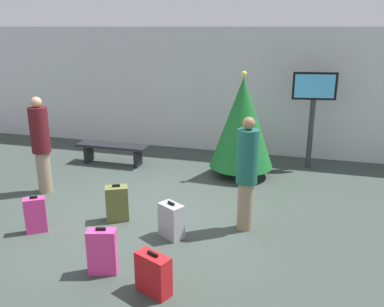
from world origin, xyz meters
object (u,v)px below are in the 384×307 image
(suitcase_2, at_px, (36,215))
(traveller_0, at_px, (41,143))
(flight_info_kiosk, at_px, (313,101))
(holiday_tree, at_px, (242,123))
(suitcase_4, at_px, (153,274))
(waiting_bench, at_px, (113,149))
(suitcase_1, at_px, (102,251))
(suitcase_0, at_px, (117,203))
(traveller_1, at_px, (247,172))
(suitcase_3, at_px, (171,221))

(suitcase_2, bearing_deg, traveller_0, 120.22)
(flight_info_kiosk, xyz_separation_m, traveller_0, (-5.00, -2.98, -0.55))
(holiday_tree, distance_m, traveller_0, 4.09)
(traveller_0, distance_m, suitcase_4, 4.12)
(waiting_bench, height_order, suitcase_1, suitcase_1)
(suitcase_0, distance_m, suitcase_1, 1.56)
(holiday_tree, bearing_deg, flight_info_kiosk, 34.96)
(traveller_0, bearing_deg, traveller_1, -6.63)
(waiting_bench, xyz_separation_m, suitcase_1, (1.91, -4.17, -0.06))
(holiday_tree, xyz_separation_m, suitcase_1, (-1.15, -4.21, -0.88))
(suitcase_2, bearing_deg, suitcase_0, 34.76)
(suitcase_4, bearing_deg, suitcase_3, 99.65)
(suitcase_0, relative_size, suitcase_3, 1.10)
(flight_info_kiosk, bearing_deg, suitcase_2, -132.81)
(suitcase_0, bearing_deg, traveller_1, 7.55)
(flight_info_kiosk, relative_size, suitcase_0, 3.42)
(holiday_tree, xyz_separation_m, waiting_bench, (-3.06, -0.04, -0.83))
(suitcase_3, bearing_deg, waiting_bench, 129.59)
(suitcase_2, bearing_deg, suitcase_4, -22.21)
(traveller_0, relative_size, suitcase_0, 2.96)
(suitcase_3, bearing_deg, suitcase_1, -115.76)
(flight_info_kiosk, height_order, traveller_1, flight_info_kiosk)
(suitcase_2, distance_m, suitcase_3, 2.17)
(traveller_1, relative_size, suitcase_4, 3.32)
(holiday_tree, xyz_separation_m, suitcase_3, (-0.58, -3.04, -0.92))
(holiday_tree, relative_size, suitcase_1, 3.44)
(waiting_bench, xyz_separation_m, traveller_1, (3.54, -2.41, 0.62))
(holiday_tree, relative_size, traveller_0, 1.20)
(holiday_tree, xyz_separation_m, suitcase_2, (-2.71, -3.47, -0.90))
(flight_info_kiosk, bearing_deg, waiting_bench, -166.99)
(flight_info_kiosk, relative_size, suitcase_2, 3.58)
(holiday_tree, relative_size, waiting_bench, 1.33)
(holiday_tree, bearing_deg, suitcase_0, -121.13)
(traveller_1, bearing_deg, holiday_tree, 100.93)
(flight_info_kiosk, height_order, traveller_0, flight_info_kiosk)
(flight_info_kiosk, height_order, suitcase_1, flight_info_kiosk)
(suitcase_1, relative_size, suitcase_4, 1.19)
(traveller_0, bearing_deg, flight_info_kiosk, 30.76)
(holiday_tree, distance_m, flight_info_kiosk, 1.78)
(flight_info_kiosk, relative_size, waiting_bench, 1.28)
(holiday_tree, relative_size, suitcase_3, 3.89)
(holiday_tree, height_order, flight_info_kiosk, holiday_tree)
(holiday_tree, height_order, waiting_bench, holiday_tree)
(suitcase_3, bearing_deg, suitcase_0, 164.04)
(traveller_0, bearing_deg, suitcase_2, -59.78)
(flight_info_kiosk, xyz_separation_m, suitcase_4, (-1.77, -5.43, -1.30))
(suitcase_0, height_order, suitcase_2, suitcase_0)
(traveller_1, relative_size, suitcase_1, 2.80)
(suitcase_0, bearing_deg, suitcase_4, -52.53)
(suitcase_3, bearing_deg, suitcase_2, -168.55)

